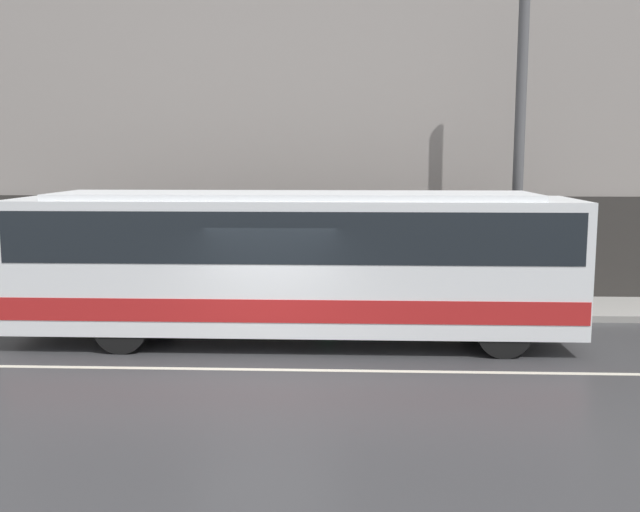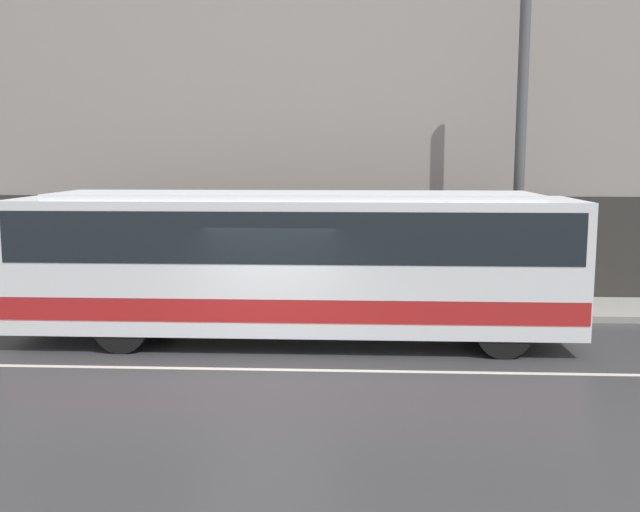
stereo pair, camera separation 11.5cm
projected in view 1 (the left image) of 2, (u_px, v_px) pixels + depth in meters
The scene contains 7 objects.
ground_plane at pixel (266, 370), 12.91m from camera, with size 60.00×60.00×0.00m, color #38383A.
sidewalk at pixel (290, 306), 18.05m from camera, with size 60.00×2.41×0.16m.
building_facade at pixel (293, 74), 18.56m from camera, with size 60.00×0.35×12.36m.
lane_stripe at pixel (266, 370), 12.91m from camera, with size 54.00×0.14×0.01m.
transit_bus at pixel (294, 258), 14.71m from camera, with size 11.45×2.49×3.11m.
utility_pole_near at pixel (519, 153), 16.80m from camera, with size 0.25×0.25×7.51m.
pedestrian_waiting at pixel (326, 271), 17.88m from camera, with size 0.36×0.36×1.74m.
Camera 1 is at (1.51, -12.44, 3.84)m, focal length 40.00 mm.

